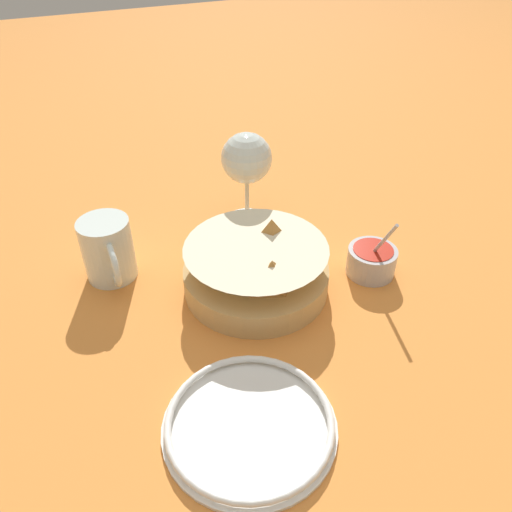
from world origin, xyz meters
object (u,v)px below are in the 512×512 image
object	(u,v)px
beer_mug	(109,252)
side_plate	(250,424)
food_basket	(256,270)
sauce_cup	(372,260)
wine_glass	(247,161)

from	to	relation	value
beer_mug	side_plate	distance (m)	0.33
food_basket	sauce_cup	bearing A→B (deg)	77.00
wine_glass	beer_mug	distance (m)	0.25
side_plate	food_basket	bearing A→B (deg)	153.80
food_basket	side_plate	world-z (taller)	food_basket
food_basket	beer_mug	bearing A→B (deg)	-121.92
food_basket	sauce_cup	size ratio (longest dim) A/B	1.88
food_basket	wine_glass	world-z (taller)	wine_glass
food_basket	beer_mug	xyz separation A→B (m)	(-0.11, -0.18, 0.01)
food_basket	wine_glass	distance (m)	0.19
wine_glass	food_basket	bearing A→B (deg)	-19.46
sauce_cup	beer_mug	world-z (taller)	sauce_cup
beer_mug	side_plate	size ratio (longest dim) A/B	0.58
sauce_cup	beer_mug	xyz separation A→B (m)	(-0.15, -0.35, 0.02)
sauce_cup	side_plate	world-z (taller)	sauce_cup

